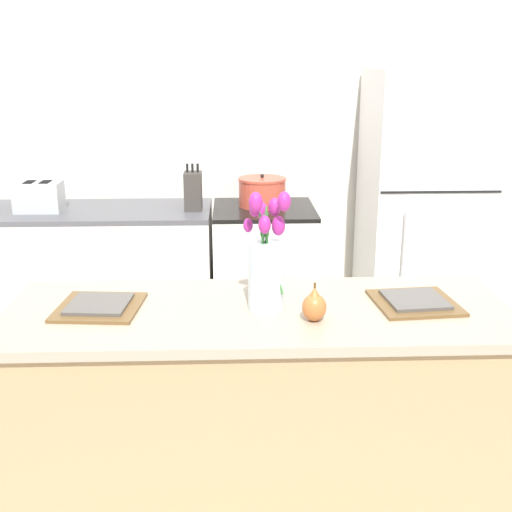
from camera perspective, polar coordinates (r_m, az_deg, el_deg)
The scene contains 12 objects.
back_wall at distance 4.14m, azimuth -0.96°, elevation 11.59°, with size 5.20×0.08×2.70m.
kitchen_island at distance 2.48m, azimuth 0.23°, elevation -14.31°, with size 1.80×0.66×0.89m.
back_counter at distance 4.05m, azimuth -15.93°, elevation -2.22°, with size 1.68×0.60×0.90m.
stove_range at distance 3.94m, azimuth 0.70°, elevation -2.10°, with size 0.60×0.61×0.90m.
refrigerator at distance 3.99m, azimuth 14.49°, elevation 3.56°, with size 0.68×0.67×1.70m.
flower_vase at distance 2.23m, azimuth 0.93°, elevation -0.74°, with size 0.16×0.17×0.43m.
pear_figurine at distance 2.17m, azimuth 5.20°, elevation -4.43°, with size 0.08×0.08×0.14m.
plate_setting_left at distance 2.35m, azimuth -13.76°, elevation -4.34°, with size 0.31×0.31×0.02m.
plate_setting_right at distance 2.39m, azimuth 13.93°, elevation -3.96°, with size 0.31×0.31×0.02m.
toaster at distance 3.92m, azimuth -18.74°, elevation 5.03°, with size 0.28×0.18×0.17m.
cooking_pot at distance 3.84m, azimuth 0.55°, elevation 5.71°, with size 0.29×0.29×0.20m.
knife_block at distance 3.76m, azimuth -5.61°, elevation 5.78°, with size 0.10×0.14×0.27m.
Camera 1 is at (-0.09, -2.12, 1.74)m, focal length 45.00 mm.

